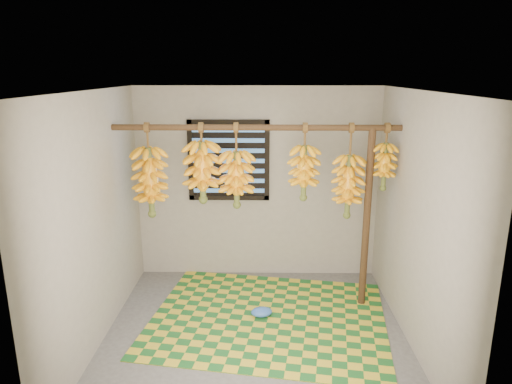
{
  "coord_description": "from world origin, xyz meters",
  "views": [
    {
      "loc": [
        0.07,
        -4.02,
        2.56
      ],
      "look_at": [
        0.0,
        0.55,
        1.35
      ],
      "focal_mm": 32.0,
      "sensor_mm": 36.0,
      "label": 1
    }
  ],
  "objects_px": {
    "banana_bunch_e": "(348,186)",
    "banana_bunch_a": "(150,182)",
    "banana_bunch_b": "(202,172)",
    "support_post": "(367,220)",
    "woven_mat": "(268,318)",
    "banana_bunch_d": "(304,173)",
    "plastic_bag": "(262,312)",
    "banana_bunch_c": "(237,179)",
    "banana_bunch_f": "(384,166)"
  },
  "relations": [
    {
      "from": "support_post",
      "to": "banana_bunch_f",
      "type": "bearing_deg",
      "value": -0.0
    },
    {
      "from": "banana_bunch_d",
      "to": "banana_bunch_e",
      "type": "xyz_separation_m",
      "value": [
        0.48,
        0.0,
        -0.15
      ]
    },
    {
      "from": "support_post",
      "to": "banana_bunch_d",
      "type": "relative_size",
      "value": 2.44
    },
    {
      "from": "banana_bunch_e",
      "to": "banana_bunch_a",
      "type": "bearing_deg",
      "value": 180.0
    },
    {
      "from": "banana_bunch_b",
      "to": "plastic_bag",
      "type": "bearing_deg",
      "value": -26.43
    },
    {
      "from": "plastic_bag",
      "to": "banana_bunch_a",
      "type": "height_order",
      "value": "banana_bunch_a"
    },
    {
      "from": "banana_bunch_e",
      "to": "banana_bunch_f",
      "type": "xyz_separation_m",
      "value": [
        0.37,
        -0.0,
        0.22
      ]
    },
    {
      "from": "banana_bunch_f",
      "to": "support_post",
      "type": "bearing_deg",
      "value": 180.0
    },
    {
      "from": "plastic_bag",
      "to": "banana_bunch_f",
      "type": "xyz_separation_m",
      "value": [
        1.29,
        0.32,
        1.54
      ]
    },
    {
      "from": "banana_bunch_c",
      "to": "banana_bunch_d",
      "type": "height_order",
      "value": "same"
    },
    {
      "from": "woven_mat",
      "to": "banana_bunch_b",
      "type": "relative_size",
      "value": 2.9
    },
    {
      "from": "support_post",
      "to": "banana_bunch_e",
      "type": "bearing_deg",
      "value": 180.0
    },
    {
      "from": "plastic_bag",
      "to": "banana_bunch_d",
      "type": "distance_m",
      "value": 1.56
    },
    {
      "from": "banana_bunch_c",
      "to": "banana_bunch_e",
      "type": "bearing_deg",
      "value": 0.0
    },
    {
      "from": "woven_mat",
      "to": "banana_bunch_e",
      "type": "height_order",
      "value": "banana_bunch_e"
    },
    {
      "from": "banana_bunch_d",
      "to": "banana_bunch_f",
      "type": "xyz_separation_m",
      "value": [
        0.84,
        0.0,
        0.07
      ]
    },
    {
      "from": "banana_bunch_c",
      "to": "banana_bunch_e",
      "type": "xyz_separation_m",
      "value": [
        1.19,
        0.0,
        -0.07
      ]
    },
    {
      "from": "banana_bunch_c",
      "to": "banana_bunch_f",
      "type": "bearing_deg",
      "value": -0.0
    },
    {
      "from": "support_post",
      "to": "banana_bunch_a",
      "type": "bearing_deg",
      "value": 180.0
    },
    {
      "from": "banana_bunch_a",
      "to": "banana_bunch_e",
      "type": "relative_size",
      "value": 0.99
    },
    {
      "from": "support_post",
      "to": "woven_mat",
      "type": "height_order",
      "value": "support_post"
    },
    {
      "from": "plastic_bag",
      "to": "banana_bunch_c",
      "type": "height_order",
      "value": "banana_bunch_c"
    },
    {
      "from": "banana_bunch_a",
      "to": "banana_bunch_b",
      "type": "bearing_deg",
      "value": -0.0
    },
    {
      "from": "banana_bunch_b",
      "to": "banana_bunch_e",
      "type": "relative_size",
      "value": 0.83
    },
    {
      "from": "woven_mat",
      "to": "banana_bunch_c",
      "type": "xyz_separation_m",
      "value": [
        -0.34,
        0.34,
        1.44
      ]
    },
    {
      "from": "plastic_bag",
      "to": "banana_bunch_e",
      "type": "distance_m",
      "value": 1.64
    },
    {
      "from": "banana_bunch_b",
      "to": "support_post",
      "type": "bearing_deg",
      "value": 0.0
    },
    {
      "from": "plastic_bag",
      "to": "banana_bunch_d",
      "type": "height_order",
      "value": "banana_bunch_d"
    },
    {
      "from": "banana_bunch_c",
      "to": "support_post",
      "type": "bearing_deg",
      "value": 0.0
    },
    {
      "from": "banana_bunch_e",
      "to": "banana_bunch_f",
      "type": "height_order",
      "value": "same"
    },
    {
      "from": "plastic_bag",
      "to": "woven_mat",
      "type": "bearing_deg",
      "value": -17.81
    },
    {
      "from": "plastic_bag",
      "to": "banana_bunch_f",
      "type": "distance_m",
      "value": 2.03
    },
    {
      "from": "woven_mat",
      "to": "banana_bunch_d",
      "type": "distance_m",
      "value": 1.6
    },
    {
      "from": "banana_bunch_e",
      "to": "banana_bunch_f",
      "type": "relative_size",
      "value": 1.43
    },
    {
      "from": "banana_bunch_a",
      "to": "banana_bunch_f",
      "type": "height_order",
      "value": "same"
    },
    {
      "from": "plastic_bag",
      "to": "banana_bunch_b",
      "type": "distance_m",
      "value": 1.63
    },
    {
      "from": "banana_bunch_b",
      "to": "banana_bunch_a",
      "type": "bearing_deg",
      "value": 180.0
    },
    {
      "from": "banana_bunch_d",
      "to": "banana_bunch_f",
      "type": "relative_size",
      "value": 1.15
    },
    {
      "from": "banana_bunch_d",
      "to": "banana_bunch_c",
      "type": "bearing_deg",
      "value": 180.0
    },
    {
      "from": "woven_mat",
      "to": "plastic_bag",
      "type": "bearing_deg",
      "value": 162.19
    },
    {
      "from": "woven_mat",
      "to": "plastic_bag",
      "type": "xyz_separation_m",
      "value": [
        -0.07,
        0.02,
        0.05
      ]
    },
    {
      "from": "plastic_bag",
      "to": "banana_bunch_b",
      "type": "relative_size",
      "value": 0.27
    },
    {
      "from": "banana_bunch_f",
      "to": "woven_mat",
      "type": "bearing_deg",
      "value": -164.44
    },
    {
      "from": "banana_bunch_e",
      "to": "woven_mat",
      "type": "bearing_deg",
      "value": -158.23
    },
    {
      "from": "support_post",
      "to": "banana_bunch_f",
      "type": "relative_size",
      "value": 2.81
    },
    {
      "from": "woven_mat",
      "to": "banana_bunch_e",
      "type": "distance_m",
      "value": 1.65
    },
    {
      "from": "woven_mat",
      "to": "banana_bunch_a",
      "type": "relative_size",
      "value": 2.43
    },
    {
      "from": "banana_bunch_b",
      "to": "banana_bunch_f",
      "type": "relative_size",
      "value": 1.19
    },
    {
      "from": "banana_bunch_c",
      "to": "banana_bunch_d",
      "type": "xyz_separation_m",
      "value": [
        0.71,
        -0.0,
        0.08
      ]
    },
    {
      "from": "support_post",
      "to": "plastic_bag",
      "type": "relative_size",
      "value": 8.62
    }
  ]
}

